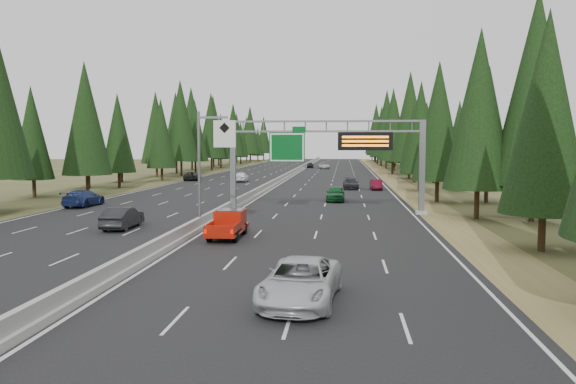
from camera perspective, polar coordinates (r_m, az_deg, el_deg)
The scene contains 19 objects.
road at distance 92.88m, azimuth -0.36°, elevation 1.27°, with size 32.00×260.00×0.08m, color black.
shoulder_right at distance 92.72m, azimuth 10.65°, elevation 1.18°, with size 3.60×260.00×0.06m, color olive.
shoulder_left at distance 96.39m, azimuth -10.94°, elevation 1.31°, with size 3.60×260.00×0.06m, color #3D421E.
median_barrier at distance 92.86m, azimuth -0.36°, elevation 1.51°, with size 0.70×260.00×0.85m.
sign_gantry at distance 47.08m, azimuth 4.67°, elevation 4.11°, with size 16.75×0.98×7.80m.
hov_sign_pole at distance 38.28m, azimuth -8.19°, elevation 3.09°, with size 2.80×0.50×8.00m.
tree_row_right at distance 94.74m, azimuth 13.13°, elevation 6.64°, with size 11.09×244.34×18.95m.
tree_row_left at distance 93.88m, azimuth -14.15°, elevation 6.73°, with size 11.79×244.45×18.89m.
silver_minivan at distance 20.86m, azimuth 1.28°, elevation -9.06°, with size 2.61×5.67×1.58m, color silver.
red_pickup at distance 35.52m, azimuth -6.01°, elevation -3.05°, with size 1.84×5.14×1.68m.
car_ahead_green at distance 57.58m, azimuth 4.85°, elevation -0.15°, with size 1.83×4.54×1.55m, color #155F28.
car_ahead_dkred at distance 72.58m, azimuth 8.93°, elevation 0.75°, with size 1.39×3.98×1.31m, color #5A0C1E.
car_ahead_dkgrey at distance 73.39m, azimuth 6.40°, elevation 0.86°, with size 1.96×4.81×1.40m, color black.
car_ahead_white at distance 133.56m, azimuth 3.68°, elevation 2.69°, with size 2.36×5.12×1.42m, color silver.
car_ahead_far at distance 138.39m, azimuth 2.26°, elevation 2.76°, with size 1.62×4.02×1.37m, color black.
car_onc_near at distance 40.37m, azimuth -16.47°, elevation -2.51°, with size 1.60×4.58×1.51m, color black.
car_onc_blue at distance 55.89m, azimuth -20.07°, elevation -0.58°, with size 2.18×5.35×1.55m, color navy.
car_onc_white at distance 87.15m, azimuth -4.73°, elevation 1.56°, with size 1.84×4.58×1.56m, color white.
car_onc_far at distance 91.61m, azimuth -9.68°, elevation 1.61°, with size 2.26×4.90×1.36m, color black.
Camera 1 is at (9.76, -12.18, 5.89)m, focal length 35.00 mm.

